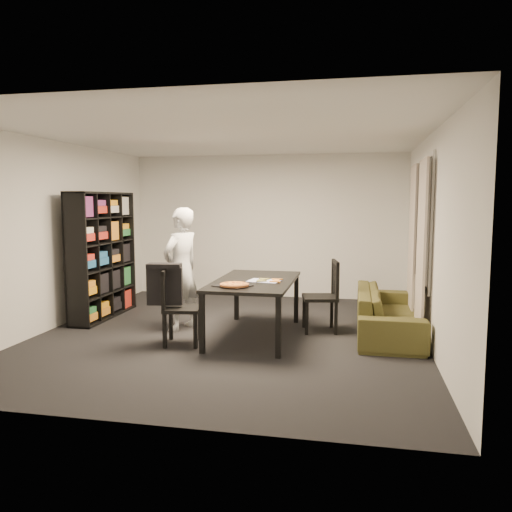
% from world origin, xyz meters
% --- Properties ---
extents(room, '(5.01, 5.51, 2.61)m').
position_xyz_m(room, '(0.00, 0.00, 1.30)').
color(room, black).
rests_on(room, ground).
extents(window_pane, '(0.02, 1.40, 1.60)m').
position_xyz_m(window_pane, '(2.48, 0.60, 1.50)').
color(window_pane, black).
rests_on(window_pane, room).
extents(window_frame, '(0.03, 1.52, 1.72)m').
position_xyz_m(window_frame, '(2.48, 0.60, 1.50)').
color(window_frame, white).
rests_on(window_frame, room).
extents(curtain_left, '(0.03, 0.70, 2.25)m').
position_xyz_m(curtain_left, '(2.40, 0.08, 1.15)').
color(curtain_left, beige).
rests_on(curtain_left, room).
extents(curtain_right, '(0.03, 0.70, 2.25)m').
position_xyz_m(curtain_right, '(2.40, 1.12, 1.15)').
color(curtain_right, beige).
rests_on(curtain_right, room).
extents(bookshelf, '(0.35, 1.50, 1.90)m').
position_xyz_m(bookshelf, '(-2.16, 0.60, 0.95)').
color(bookshelf, black).
rests_on(bookshelf, room).
extents(dining_table, '(1.00, 1.79, 0.75)m').
position_xyz_m(dining_table, '(0.33, -0.02, 0.68)').
color(dining_table, black).
rests_on(dining_table, room).
extents(chair_left, '(0.50, 0.50, 0.94)m').
position_xyz_m(chair_left, '(-0.56, -0.57, 0.53)').
color(chair_left, black).
rests_on(chair_left, room).
extents(chair_right, '(0.53, 0.53, 0.97)m').
position_xyz_m(chair_right, '(1.24, 0.43, 0.55)').
color(chair_right, black).
rests_on(chair_right, room).
extents(draped_jacket, '(0.44, 0.25, 0.52)m').
position_xyz_m(draped_jacket, '(-0.68, -0.59, 0.77)').
color(draped_jacket, black).
rests_on(draped_jacket, chair_left).
extents(person, '(0.62, 0.72, 1.68)m').
position_xyz_m(person, '(-0.74, 0.15, 0.84)').
color(person, silver).
rests_on(person, room).
extents(baking_tray, '(0.50, 0.46, 0.01)m').
position_xyz_m(baking_tray, '(0.16, -0.54, 0.75)').
color(baking_tray, black).
rests_on(baking_tray, dining_table).
extents(pepperoni_pizza, '(0.35, 0.35, 0.03)m').
position_xyz_m(pepperoni_pizza, '(0.20, -0.58, 0.77)').
color(pepperoni_pizza, '#A15A2F').
rests_on(pepperoni_pizza, dining_table).
extents(kitchen_towel, '(0.44, 0.36, 0.01)m').
position_xyz_m(kitchen_towel, '(0.47, -0.09, 0.75)').
color(kitchen_towel, white).
rests_on(kitchen_towel, dining_table).
extents(pizza_slices, '(0.40, 0.35, 0.01)m').
position_xyz_m(pizza_slices, '(0.53, -0.09, 0.76)').
color(pizza_slices, '#C87D3E').
rests_on(pizza_slices, dining_table).
extents(sofa, '(0.80, 2.05, 0.60)m').
position_xyz_m(sofa, '(2.06, 0.44, 0.30)').
color(sofa, '#3F3C19').
rests_on(sofa, room).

